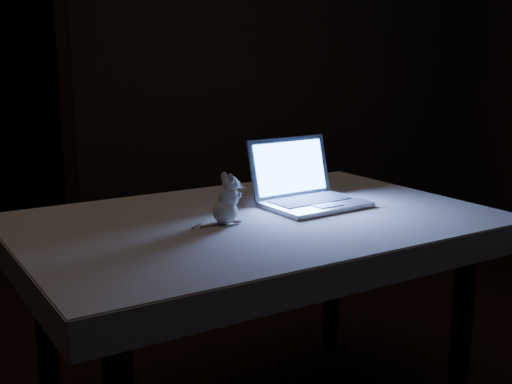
{
  "coord_description": "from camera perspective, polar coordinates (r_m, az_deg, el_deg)",
  "views": [
    {
      "loc": [
        -0.2,
        -2.08,
        1.28
      ],
      "look_at": [
        0.2,
        -0.05,
        0.83
      ],
      "focal_mm": 45.0,
      "sensor_mm": 36.0,
      "label": 1
    }
  ],
  "objects": [
    {
      "name": "back_wall",
      "position": [
        4.58,
        -8.96,
        12.32
      ],
      "size": [
        4.5,
        0.04,
        2.6
      ],
      "primitive_type": "cube",
      "color": "black",
      "rests_on": "ground"
    },
    {
      "name": "table",
      "position": [
        2.2,
        -0.0,
        -11.96
      ],
      "size": [
        1.64,
        1.34,
        0.75
      ],
      "primitive_type": null,
      "rotation": [
        0.0,
        0.0,
        0.36
      ],
      "color": "black",
      "rests_on": "floor"
    },
    {
      "name": "plush_mouse",
      "position": [
        1.97,
        -2.78,
        -0.63
      ],
      "size": [
        0.15,
        0.15,
        0.16
      ],
      "primitive_type": null,
      "rotation": [
        0.0,
        0.0,
        0.33
      ],
      "color": "silver",
      "rests_on": "tablecloth"
    },
    {
      "name": "tablecloth",
      "position": [
        2.09,
        -0.96,
        -3.43
      ],
      "size": [
        1.63,
        1.21,
        0.09
      ],
      "primitive_type": null,
      "rotation": [
        0.0,
        0.0,
        0.15
      ],
      "color": "beige",
      "rests_on": "table"
    },
    {
      "name": "laptop",
      "position": [
        2.19,
        5.33,
        1.59
      ],
      "size": [
        0.42,
        0.4,
        0.23
      ],
      "primitive_type": null,
      "rotation": [
        0.0,
        0.0,
        0.4
      ],
      "color": "#A7A7AC",
      "rests_on": "tablecloth"
    }
  ]
}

